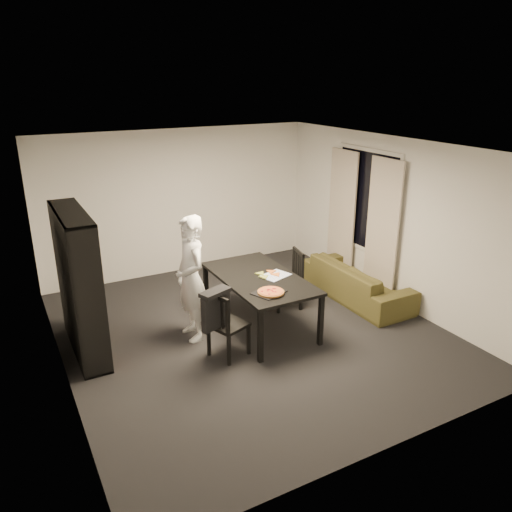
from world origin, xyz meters
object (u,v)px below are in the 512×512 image
sofa (357,281)px  pepperoni_pizza (271,292)px  dining_table (259,281)px  baking_tray (269,292)px  bookshelf (79,284)px  chair_left (223,321)px  person (191,279)px  chair_right (291,275)px

sofa → pepperoni_pizza: bearing=108.6°
dining_table → pepperoni_pizza: 0.61m
dining_table → pepperoni_pizza: pepperoni_pizza is taller
baking_tray → bookshelf: bearing=154.6°
chair_left → person: (-0.14, 0.71, 0.35)m
baking_tray → pepperoni_pizza: (0.00, -0.04, 0.02)m
bookshelf → pepperoni_pizza: (2.20, -1.08, -0.15)m
person → pepperoni_pizza: 1.10m
bookshelf → chair_right: size_ratio=2.06×
bookshelf → chair_left: bearing=-34.5°
dining_table → bookshelf: bearing=168.0°
dining_table → chair_left: size_ratio=2.01×
baking_tray → pepperoni_pizza: size_ratio=1.14×
pepperoni_pizza → sofa: 2.18m
dining_table → sofa: (1.87, 0.10, -0.40)m
dining_table → baking_tray: size_ratio=4.61×
chair_left → person: person is taller
person → sofa: person is taller
chair_right → sofa: (1.11, -0.25, -0.23)m
chair_left → baking_tray: size_ratio=2.29×
person → chair_right: bearing=95.4°
baking_tray → sofa: bearing=17.5°
bookshelf → chair_left: (1.53, -1.05, -0.43)m
pepperoni_pizza → bookshelf: bearing=153.8°
person → sofa: (2.83, -0.07, -0.58)m
baking_tray → pepperoni_pizza: pepperoni_pizza is taller
dining_table → person: 0.99m
bookshelf → person: bookshelf is taller
bookshelf → dining_table: bearing=-12.0°
bookshelf → baking_tray: bookshelf is taller
baking_tray → chair_right: bearing=44.1°
chair_left → person: bearing=-8.9°
bookshelf → sofa: bookshelf is taller
chair_left → baking_tray: chair_left is taller
bookshelf → dining_table: bookshelf is taller
person → baking_tray: 1.07m
dining_table → chair_right: 0.85m
sofa → chair_right: bearing=77.4°
dining_table → chair_left: chair_left is taller
dining_table → person: bearing=170.5°
dining_table → person: person is taller
chair_left → pepperoni_pizza: 0.73m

